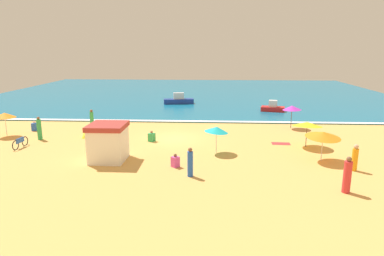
{
  "coord_description": "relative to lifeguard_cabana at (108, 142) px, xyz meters",
  "views": [
    {
      "loc": [
        2.87,
        -26.27,
        7.09
      ],
      "look_at": [
        1.41,
        0.41,
        0.8
      ],
      "focal_mm": 32.01,
      "sensor_mm": 36.0,
      "label": 1
    }
  ],
  "objects": [
    {
      "name": "ground_plane",
      "position": [
        3.62,
        5.55,
        -1.22
      ],
      "size": [
        60.0,
        60.0,
        0.0
      ],
      "primitive_type": "plane",
      "color": "#E0A856"
    },
    {
      "name": "ocean_water",
      "position": [
        3.62,
        33.55,
        -1.17
      ],
      "size": [
        60.0,
        44.0,
        0.1
      ],
      "primitive_type": "cube",
      "color": "#146B93",
      "rests_on": "ground_plane"
    },
    {
      "name": "wave_breaker_foam",
      "position": [
        3.62,
        11.85,
        -1.12
      ],
      "size": [
        57.0,
        0.7,
        0.01
      ],
      "primitive_type": "cube",
      "color": "white",
      "rests_on": "ocean_water"
    },
    {
      "name": "lifeguard_cabana",
      "position": [
        0.0,
        0.0,
        0.0
      ],
      "size": [
        2.28,
        2.43,
        2.41
      ],
      "color": "white",
      "rests_on": "ground_plane"
    },
    {
      "name": "beach_umbrella_0",
      "position": [
        13.76,
        9.81,
        0.63
      ],
      "size": [
        1.83,
        1.81,
        2.09
      ],
      "color": "#4C3823",
      "rests_on": "ground_plane"
    },
    {
      "name": "beach_umbrella_1",
      "position": [
        -10.22,
        5.68,
        0.52
      ],
      "size": [
        2.1,
        2.1,
        1.96
      ],
      "color": "silver",
      "rests_on": "ground_plane"
    },
    {
      "name": "beach_umbrella_2",
      "position": [
        6.93,
        2.0,
        0.43
      ],
      "size": [
        1.91,
        1.89,
        1.93
      ],
      "color": "silver",
      "rests_on": "ground_plane"
    },
    {
      "name": "beach_umbrella_3",
      "position": [
        13.52,
        3.87,
        0.47
      ],
      "size": [
        2.63,
        2.64,
        1.96
      ],
      "color": "#4C3823",
      "rests_on": "ground_plane"
    },
    {
      "name": "beach_umbrella_4",
      "position": [
        13.65,
        0.68,
        0.5
      ],
      "size": [
        2.8,
        2.82,
        2.01
      ],
      "color": "silver",
      "rests_on": "ground_plane"
    },
    {
      "name": "beach_tent",
      "position": [
        -3.09,
        6.1,
        -0.71
      ],
      "size": [
        2.62,
        2.51,
        1.03
      ],
      "color": "yellow",
      "rests_on": "ground_plane"
    },
    {
      "name": "parked_bicycle",
      "position": [
        -7.26,
        2.47,
        -0.84
      ],
      "size": [
        0.21,
        1.82,
        0.76
      ],
      "color": "black",
      "rests_on": "ground_plane"
    },
    {
      "name": "beachgoer_0",
      "position": [
        -8.84,
        7.62,
        -0.86
      ],
      "size": [
        0.47,
        0.47,
        0.87
      ],
      "color": "blue",
      "rests_on": "ground_plane"
    },
    {
      "name": "beachgoer_1",
      "position": [
        4.4,
        -1.03,
        -0.87
      ],
      "size": [
        0.57,
        0.57,
        0.84
      ],
      "color": "#D84CA5",
      "rests_on": "ground_plane"
    },
    {
      "name": "beachgoer_2",
      "position": [
        13.34,
        -4.32,
        -0.35
      ],
      "size": [
        0.45,
        0.45,
        1.88
      ],
      "color": "red",
      "rests_on": "ground_plane"
    },
    {
      "name": "beachgoer_3",
      "position": [
        -6.95,
        4.76,
        -0.36
      ],
      "size": [
        0.47,
        0.47,
        1.84
      ],
      "color": "green",
      "rests_on": "ground_plane"
    },
    {
      "name": "beachgoer_4",
      "position": [
        1.97,
        4.68,
        -0.87
      ],
      "size": [
        0.6,
        0.6,
        0.85
      ],
      "color": "green",
      "rests_on": "ground_plane"
    },
    {
      "name": "beachgoer_6",
      "position": [
        15.01,
        -1.08,
        -0.46
      ],
      "size": [
        0.49,
        0.49,
        1.61
      ],
      "color": "orange",
      "rests_on": "ground_plane"
    },
    {
      "name": "beachgoer_7",
      "position": [
        5.4,
        -2.54,
        -0.42
      ],
      "size": [
        0.45,
        0.45,
        1.69
      ],
      "color": "blue",
      "rests_on": "ground_plane"
    },
    {
      "name": "beachgoer_8",
      "position": [
        -4.24,
        9.08,
        -0.43
      ],
      "size": [
        0.41,
        0.41,
        1.66
      ],
      "color": "green",
      "rests_on": "ground_plane"
    },
    {
      "name": "beach_towel_1",
      "position": [
        11.86,
        4.55,
        -1.22
      ],
      "size": [
        1.4,
        0.8,
        0.01
      ],
      "color": "red",
      "rests_on": "ground_plane"
    },
    {
      "name": "small_boat_0",
      "position": [
        13.52,
        17.77,
        -0.73
      ],
      "size": [
        2.8,
        1.87,
        1.23
      ],
      "color": "red",
      "rests_on": "ocean_water"
    },
    {
      "name": "small_boat_1",
      "position": [
        2.43,
        22.42,
        -0.67
      ],
      "size": [
        3.89,
        1.68,
        1.41
      ],
      "color": "navy",
      "rests_on": "ocean_water"
    }
  ]
}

